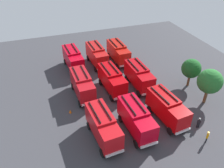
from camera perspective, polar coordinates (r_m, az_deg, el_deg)
ground_plane at (r=38.25m, az=0.00°, el=-1.73°), size 55.80×55.80×0.00m
fire_truck_0 at (r=44.26m, az=-9.77°, el=6.39°), size 7.35×3.16×3.88m
fire_truck_1 at (r=36.34m, az=-7.48°, el=-0.08°), size 7.27×2.93×3.88m
fire_truck_2 at (r=28.92m, az=-2.25°, el=-10.42°), size 7.36×3.19×3.88m
fire_truck_3 at (r=45.10m, az=-3.85°, el=7.38°), size 7.31×3.04×3.88m
fire_truck_4 at (r=37.23m, az=-0.02°, el=1.17°), size 7.34×3.11×3.88m
fire_truck_5 at (r=30.02m, az=6.12°, el=-8.59°), size 7.30×3.00×3.88m
fire_truck_6 at (r=46.09m, az=1.58°, el=8.07°), size 7.27×2.94×3.88m
fire_truck_7 at (r=38.49m, az=6.78°, el=2.12°), size 7.26×2.90×3.88m
fire_truck_8 at (r=32.38m, az=13.69°, el=-5.79°), size 7.42×3.37×3.88m
firefighter_0 at (r=31.61m, az=22.89°, el=-12.09°), size 0.46×0.47×1.73m
firefighter_1 at (r=33.20m, az=21.01°, el=-9.02°), size 0.42×0.48×1.68m
tree_0 at (r=40.04m, az=19.33°, el=3.68°), size 3.24×3.24×5.02m
tree_1 at (r=36.58m, az=23.41°, el=0.58°), size 3.73×3.73×5.77m
traffic_cone_0 at (r=34.29m, az=-10.47°, el=-6.77°), size 0.39×0.39×0.56m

